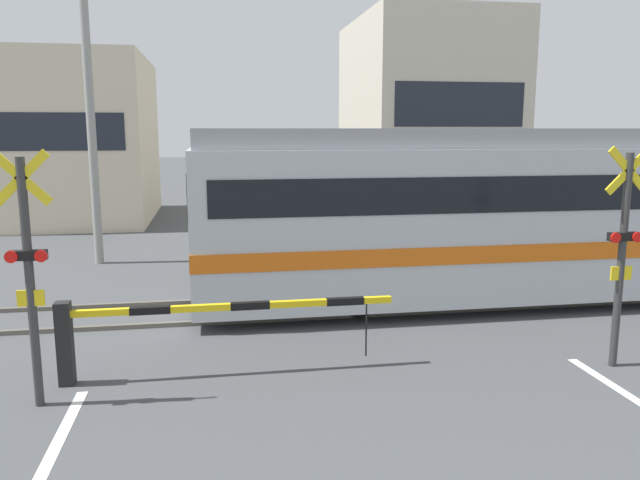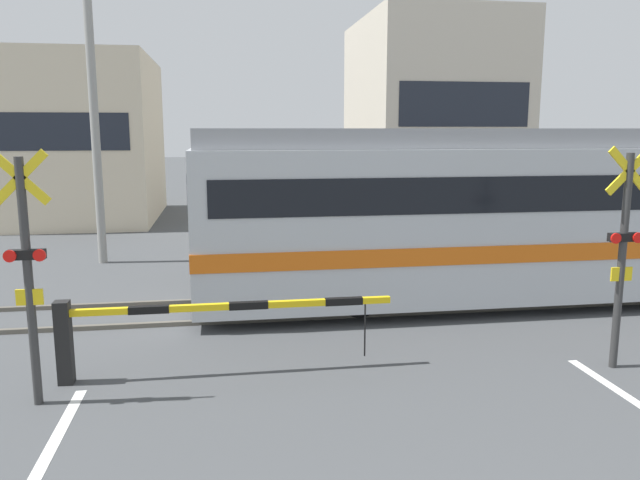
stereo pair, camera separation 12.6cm
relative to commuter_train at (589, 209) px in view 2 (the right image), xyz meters
name	(u,v)px [view 2 (the right image)]	position (x,y,z in m)	size (l,w,h in m)	color
rail_track_near	(314,317)	(-5.78, -0.72, -1.81)	(50.00, 0.10, 0.08)	#5B564C
rail_track_far	(304,297)	(-5.78, 0.72, -1.81)	(50.00, 0.10, 0.08)	#5B564C
commuter_train	(589,209)	(0.00, 0.00, 0.00)	(15.95, 2.70, 3.46)	#B7BCC1
crossing_barrier_near	(160,323)	(-8.29, -3.09, -1.04)	(4.65, 0.20, 1.16)	black
crossing_barrier_far	(398,241)	(-3.27, 2.55, -1.04)	(4.65, 0.20, 1.16)	black
crossing_signal_left	(28,268)	(-9.77, -3.72, -0.07)	(0.68, 0.15, 3.21)	#333333
crossing_signal_right	(623,249)	(-1.79, -3.72, -0.07)	(0.68, 0.15, 3.21)	#333333
pedestrian	(326,224)	(-4.69, 4.49, -0.87)	(0.38, 0.22, 1.70)	#23232D
building_left_of_street	(81,139)	(-12.69, 13.80, 1.22)	(5.53, 7.63, 6.13)	beige
building_right_of_street	(430,118)	(1.24, 13.80, 2.09)	(5.77, 7.63, 7.87)	beige
utility_pole_streetside	(95,128)	(-10.52, 5.05, 1.63)	(0.22, 0.22, 6.96)	gray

